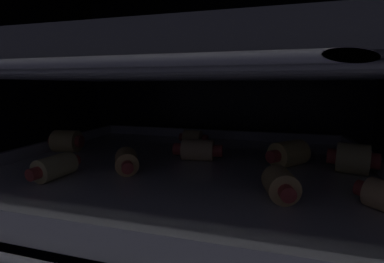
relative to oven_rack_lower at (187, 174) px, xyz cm
name	(u,v)px	position (x,y,z in cm)	size (l,w,h in cm)	color
ground_plane	(187,241)	(0.00, 0.00, -9.13)	(57.34, 46.59, 1.20)	black
oven_wall_back	(219,91)	(0.00, 22.70, 9.70)	(57.34, 1.20, 36.45)	black
oven_wall_left	(2,93)	(-28.07, 0.00, 9.70)	(1.20, 44.19, 36.45)	black
oven_rack_lower	(187,174)	(0.00, 0.00, 0.00)	(52.39, 43.31, 0.71)	#B7B7BC
baking_tray_lower	(187,166)	(0.00, 0.00, 0.91)	(44.25, 36.00, 2.36)	silver
pig_in_blanket_lower_0	(127,161)	(-5.72, -4.46, 2.41)	(4.07, 5.67, 2.53)	#E7B96F
pig_in_blanket_lower_1	(198,150)	(0.85, 2.32, 2.52)	(6.52, 3.01, 2.75)	#E5BD83
pig_in_blanket_lower_2	(193,138)	(-2.12, 10.64, 2.40)	(4.41, 2.65, 2.50)	#E6C77E
pig_in_blanket_lower_4	(67,141)	(-18.87, 1.62, 2.75)	(4.93, 3.71, 3.21)	#DDBD71
pig_in_blanket_lower_5	(55,167)	(-11.96, -8.28, 2.37)	(2.87, 6.02, 2.45)	#D4C580
pig_in_blanket_lower_6	(352,159)	(18.65, 1.74, 2.84)	(5.33, 4.08, 3.38)	#D8C57E
pig_in_blanket_lower_7	(280,184)	(10.61, -7.59, 2.46)	(3.22, 4.95, 2.63)	#DAB46E
pig_in_blanket_lower_8	(289,154)	(12.06, 2.72, 2.69)	(5.46, 5.57, 3.09)	#E5C86E
oven_rack_upper	(186,76)	(0.00, 0.00, 11.92)	(52.27, 43.31, 0.58)	#B7B7BC
baking_tray_upper	(186,69)	(0.00, 0.00, 12.68)	(44.25, 36.00, 1.93)	#4C4C51
pig_in_blanket_upper_0	(161,55)	(-3.28, 0.58, 14.45)	(4.67, 5.25, 3.05)	#E6C57B
pig_in_blanket_upper_2	(309,53)	(13.50, 2.20, 14.34)	(4.13, 5.39, 2.83)	#DDC985
pig_in_blanket_upper_3	(143,62)	(-9.48, 8.49, 14.44)	(3.84, 5.62, 3.04)	#E1C781
pig_in_blanket_upper_4	(368,49)	(17.97, -1.57, 14.15)	(6.30, 3.01, 2.46)	#EBC784
pig_in_blanket_upper_5	(1,46)	(-16.25, -9.18, 14.61)	(5.63, 4.72, 3.38)	#E5C182
pig_in_blanket_upper_7	(330,31)	(12.86, -10.83, 14.28)	(3.32, 5.12, 2.71)	#DFB66E
pig_in_blanket_upper_8	(126,64)	(-14.55, 12.21, 14.52)	(5.79, 4.03, 3.19)	#D3B286
pig_in_blanket_upper_9	(170,62)	(-6.26, 11.72, 14.56)	(6.28, 4.39, 3.28)	#DFBF7F
pig_in_blanket_upper_10	(130,53)	(-5.42, -3.15, 14.35)	(4.01, 5.22, 2.85)	#EAC380
pig_in_blanket_upper_11	(251,50)	(7.47, -2.86, 14.27)	(5.82, 3.28, 2.69)	#E6C482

